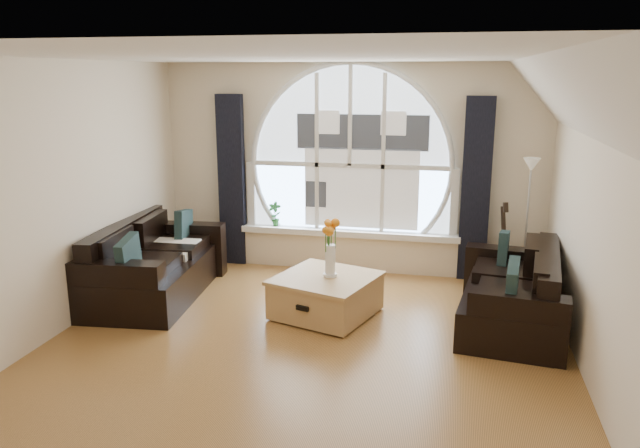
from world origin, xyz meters
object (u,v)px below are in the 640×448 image
(sofa_right, at_px, (511,288))
(coffee_chest, at_px, (326,294))
(vase_flowers, at_px, (330,241))
(guitar, at_px, (502,243))
(potted_plant, at_px, (275,214))
(floor_lamp, at_px, (527,224))
(sofa_left, at_px, (156,263))

(sofa_right, distance_m, coffee_chest, 1.93)
(coffee_chest, height_order, vase_flowers, vase_flowers)
(coffee_chest, xyz_separation_m, guitar, (1.91, 1.47, 0.29))
(coffee_chest, height_order, potted_plant, potted_plant)
(sofa_right, bearing_deg, coffee_chest, -167.89)
(guitar, distance_m, potted_plant, 2.97)
(floor_lamp, bearing_deg, vase_flowers, -147.52)
(potted_plant, bearing_deg, guitar, -2.97)
(sofa_left, height_order, floor_lamp, floor_lamp)
(coffee_chest, bearing_deg, sofa_left, -166.70)
(guitar, bearing_deg, sofa_left, 173.78)
(vase_flowers, height_order, guitar, vase_flowers)
(sofa_left, xyz_separation_m, potted_plant, (1.02, 1.45, 0.32))
(guitar, bearing_deg, vase_flowers, -166.64)
(coffee_chest, bearing_deg, vase_flowers, 43.35)
(potted_plant, bearing_deg, floor_lamp, -4.35)
(coffee_chest, relative_size, floor_lamp, 0.61)
(floor_lamp, xyz_separation_m, potted_plant, (-3.22, 0.24, -0.08))
(vase_flowers, bearing_deg, guitar, 37.69)
(sofa_right, xyz_separation_m, vase_flowers, (-1.88, -0.13, 0.43))
(sofa_left, xyz_separation_m, sofa_right, (3.99, -0.01, 0.00))
(vase_flowers, height_order, potted_plant, vase_flowers)
(coffee_chest, height_order, floor_lamp, floor_lamp)
(vase_flowers, relative_size, guitar, 0.66)
(guitar, bearing_deg, potted_plant, 152.70)
(sofa_left, height_order, guitar, guitar)
(sofa_left, xyz_separation_m, guitar, (3.98, 1.30, 0.13))
(vase_flowers, bearing_deg, coffee_chest, -154.50)
(sofa_left, relative_size, coffee_chest, 2.00)
(sofa_left, distance_m, guitar, 4.19)
(sofa_left, xyz_separation_m, vase_flowers, (2.11, -0.14, 0.43))
(sofa_left, height_order, coffee_chest, sofa_left)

